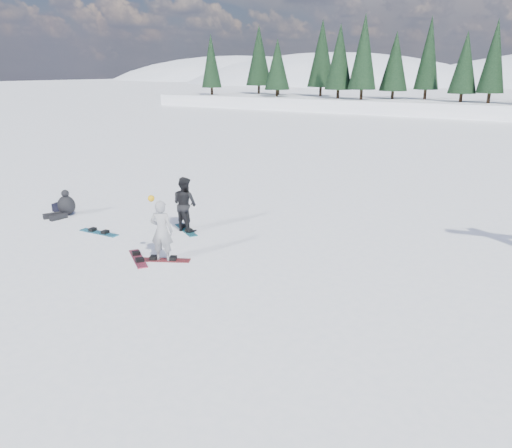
{
  "coord_description": "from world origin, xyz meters",
  "views": [
    {
      "loc": [
        7.57,
        -9.81,
        5.12
      ],
      "look_at": [
        0.77,
        1.18,
        1.1
      ],
      "focal_mm": 35.0,
      "sensor_mm": 36.0,
      "label": 1
    }
  ],
  "objects_px": {
    "seated_rider": "(65,206)",
    "snowboard_loose_b": "(138,259)",
    "snowboard_loose_c": "(99,233)",
    "snowboarder_woman": "(162,231)",
    "gear_bag": "(59,207)",
    "snowboarder_man": "(185,204)"
  },
  "relations": [
    {
      "from": "snowboarder_woman",
      "to": "snowboard_loose_c",
      "type": "bearing_deg",
      "value": -32.54
    },
    {
      "from": "snowboard_loose_c",
      "to": "seated_rider",
      "type": "bearing_deg",
      "value": 160.26
    },
    {
      "from": "snowboard_loose_b",
      "to": "seated_rider",
      "type": "bearing_deg",
      "value": -162.97
    },
    {
      "from": "snowboarder_woman",
      "to": "snowboard_loose_b",
      "type": "height_order",
      "value": "snowboarder_woman"
    },
    {
      "from": "snowboard_loose_b",
      "to": "snowboard_loose_c",
      "type": "height_order",
      "value": "same"
    },
    {
      "from": "snowboarder_man",
      "to": "snowboarder_woman",
      "type": "bearing_deg",
      "value": 123.32
    },
    {
      "from": "gear_bag",
      "to": "snowboard_loose_c",
      "type": "bearing_deg",
      "value": -17.36
    },
    {
      "from": "snowboarder_woman",
      "to": "gear_bag",
      "type": "distance_m",
      "value": 7.03
    },
    {
      "from": "snowboarder_man",
      "to": "gear_bag",
      "type": "height_order",
      "value": "snowboarder_man"
    },
    {
      "from": "seated_rider",
      "to": "gear_bag",
      "type": "relative_size",
      "value": 2.68
    },
    {
      "from": "seated_rider",
      "to": "snowboard_loose_b",
      "type": "xyz_separation_m",
      "value": [
        5.38,
        -1.81,
        -0.35
      ]
    },
    {
      "from": "snowboarder_woman",
      "to": "seated_rider",
      "type": "distance_m",
      "value": 6.27
    },
    {
      "from": "snowboarder_woman",
      "to": "snowboard_loose_c",
      "type": "distance_m",
      "value": 3.63
    },
    {
      "from": "snowboard_loose_c",
      "to": "snowboard_loose_b",
      "type": "bearing_deg",
      "value": -23.77
    },
    {
      "from": "snowboarder_man",
      "to": "seated_rider",
      "type": "relative_size",
      "value": 1.5
    },
    {
      "from": "snowboarder_man",
      "to": "seated_rider",
      "type": "bearing_deg",
      "value": 18.24
    },
    {
      "from": "snowboarder_woman",
      "to": "snowboarder_man",
      "type": "height_order",
      "value": "snowboarder_woman"
    },
    {
      "from": "snowboarder_woman",
      "to": "seated_rider",
      "type": "relative_size",
      "value": 1.56
    },
    {
      "from": "snowboarder_man",
      "to": "snowboard_loose_b",
      "type": "bearing_deg",
      "value": 108.09
    },
    {
      "from": "seated_rider",
      "to": "snowboarder_man",
      "type": "bearing_deg",
      "value": 26.53
    },
    {
      "from": "snowboarder_woman",
      "to": "snowboard_loose_b",
      "type": "relative_size",
      "value": 1.26
    },
    {
      "from": "seated_rider",
      "to": "snowboard_loose_c",
      "type": "distance_m",
      "value": 2.74
    }
  ]
}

